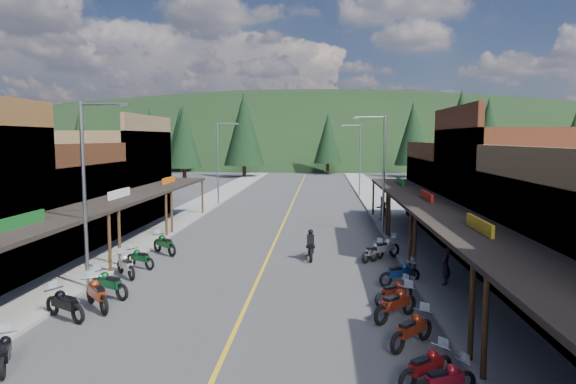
% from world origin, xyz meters
% --- Properties ---
extents(ground, '(220.00, 220.00, 0.00)m').
position_xyz_m(ground, '(0.00, 0.00, 0.00)').
color(ground, '#38383A').
rests_on(ground, ground).
extents(centerline, '(0.15, 90.00, 0.01)m').
position_xyz_m(centerline, '(0.00, 20.00, 0.01)').
color(centerline, gold).
rests_on(centerline, ground).
extents(sidewalk_west, '(3.40, 94.00, 0.15)m').
position_xyz_m(sidewalk_west, '(-8.70, 20.00, 0.07)').
color(sidewalk_west, gray).
rests_on(sidewalk_west, ground).
extents(sidewalk_east, '(3.40, 94.00, 0.15)m').
position_xyz_m(sidewalk_east, '(8.70, 20.00, 0.07)').
color(sidewalk_east, gray).
rests_on(sidewalk_east, ground).
extents(shop_west_2, '(10.90, 9.00, 6.20)m').
position_xyz_m(shop_west_2, '(-13.75, 1.70, 2.53)').
color(shop_west_2, '#3F2111').
rests_on(shop_west_2, ground).
extents(shop_west_3, '(10.90, 10.20, 8.20)m').
position_xyz_m(shop_west_3, '(-13.78, 11.30, 3.52)').
color(shop_west_3, brown).
rests_on(shop_west_3, ground).
extents(shop_east_2, '(10.90, 9.00, 8.20)m').
position_xyz_m(shop_east_2, '(13.78, 1.70, 3.52)').
color(shop_east_2, '#562B19').
rests_on(shop_east_2, ground).
extents(shop_east_3, '(10.90, 10.20, 6.20)m').
position_xyz_m(shop_east_3, '(13.75, 11.30, 2.53)').
color(shop_east_3, '#4C2D16').
rests_on(shop_east_3, ground).
extents(streetlight_0, '(2.16, 0.18, 8.00)m').
position_xyz_m(streetlight_0, '(-6.95, -6.00, 4.46)').
color(streetlight_0, gray).
rests_on(streetlight_0, ground).
extents(streetlight_1, '(2.16, 0.18, 8.00)m').
position_xyz_m(streetlight_1, '(-6.95, 22.00, 4.46)').
color(streetlight_1, gray).
rests_on(streetlight_1, ground).
extents(streetlight_2, '(2.16, 0.18, 8.00)m').
position_xyz_m(streetlight_2, '(6.95, 8.00, 4.46)').
color(streetlight_2, gray).
rests_on(streetlight_2, ground).
extents(streetlight_3, '(2.16, 0.18, 8.00)m').
position_xyz_m(streetlight_3, '(6.95, 30.00, 4.46)').
color(streetlight_3, gray).
rests_on(streetlight_3, ground).
extents(ridge_hill, '(310.00, 140.00, 60.00)m').
position_xyz_m(ridge_hill, '(0.00, 135.00, 0.00)').
color(ridge_hill, black).
rests_on(ridge_hill, ground).
extents(pine_0, '(5.04, 5.04, 11.00)m').
position_xyz_m(pine_0, '(-40.00, 62.00, 6.48)').
color(pine_0, black).
rests_on(pine_0, ground).
extents(pine_1, '(5.88, 5.88, 12.50)m').
position_xyz_m(pine_1, '(-24.00, 70.00, 7.24)').
color(pine_1, black).
rests_on(pine_1, ground).
extents(pine_2, '(6.72, 6.72, 14.00)m').
position_xyz_m(pine_2, '(-10.00, 58.00, 7.99)').
color(pine_2, black).
rests_on(pine_2, ground).
extents(pine_3, '(5.04, 5.04, 11.00)m').
position_xyz_m(pine_3, '(4.00, 66.00, 6.48)').
color(pine_3, black).
rests_on(pine_3, ground).
extents(pine_4, '(5.88, 5.88, 12.50)m').
position_xyz_m(pine_4, '(18.00, 60.00, 7.24)').
color(pine_4, black).
rests_on(pine_4, ground).
extents(pine_5, '(6.72, 6.72, 14.00)m').
position_xyz_m(pine_5, '(34.00, 72.00, 7.99)').
color(pine_5, black).
rests_on(pine_5, ground).
extents(pine_6, '(5.04, 5.04, 11.00)m').
position_xyz_m(pine_6, '(46.00, 64.00, 6.48)').
color(pine_6, black).
rests_on(pine_6, ground).
extents(pine_7, '(5.88, 5.88, 12.50)m').
position_xyz_m(pine_7, '(-32.00, 76.00, 7.24)').
color(pine_7, black).
rests_on(pine_7, ground).
extents(pine_8, '(4.48, 4.48, 10.00)m').
position_xyz_m(pine_8, '(-22.00, 40.00, 5.98)').
color(pine_8, black).
rests_on(pine_8, ground).
extents(pine_9, '(4.93, 4.93, 10.80)m').
position_xyz_m(pine_9, '(24.00, 45.00, 6.38)').
color(pine_9, black).
rests_on(pine_9, ground).
extents(pine_10, '(5.38, 5.38, 11.60)m').
position_xyz_m(pine_10, '(-18.00, 50.00, 6.78)').
color(pine_10, black).
rests_on(pine_10, ground).
extents(pine_11, '(5.82, 5.82, 12.40)m').
position_xyz_m(pine_11, '(20.00, 38.00, 7.19)').
color(pine_11, black).
rests_on(pine_11, ground).
extents(bike_west_2, '(1.43, 1.98, 1.08)m').
position_xyz_m(bike_west_2, '(-5.95, -13.60, 0.54)').
color(bike_west_2, black).
rests_on(bike_west_2, ground).
extents(bike_west_3, '(2.27, 1.76, 1.26)m').
position_xyz_m(bike_west_3, '(-6.25, -9.63, 0.63)').
color(bike_west_3, black).
rests_on(bike_west_3, ground).
extents(bike_west_4, '(2.10, 2.26, 1.32)m').
position_xyz_m(bike_west_4, '(-5.59, -8.45, 0.66)').
color(bike_west_4, maroon).
rests_on(bike_west_4, ground).
extents(bike_west_5, '(2.28, 1.71, 1.26)m').
position_xyz_m(bike_west_5, '(-5.74, -7.01, 0.63)').
color(bike_west_5, '#0D4120').
rests_on(bike_west_5, ground).
extents(bike_west_6, '(1.93, 2.11, 1.23)m').
position_xyz_m(bike_west_6, '(-6.24, -3.89, 0.61)').
color(bike_west_6, '#A4A4A9').
rests_on(bike_west_6, ground).
extents(bike_west_7, '(2.02, 1.58, 1.12)m').
position_xyz_m(bike_west_7, '(-6.15, -2.25, 0.56)').
color(bike_west_7, '#0C3F1D').
rests_on(bike_west_7, ground).
extents(bike_west_8, '(2.17, 2.11, 1.30)m').
position_xyz_m(bike_west_8, '(-5.87, 0.84, 0.65)').
color(bike_west_8, '#0C3C15').
rests_on(bike_west_8, ground).
extents(bike_east_1, '(1.95, 1.35, 1.06)m').
position_xyz_m(bike_east_1, '(5.99, -14.45, 0.53)').
color(bike_east_1, maroon).
rests_on(bike_east_1, ground).
extents(bike_east_2, '(1.95, 1.75, 1.13)m').
position_xyz_m(bike_east_2, '(5.68, -13.78, 0.56)').
color(bike_east_2, maroon).
rests_on(bike_east_2, ground).
extents(bike_east_3, '(1.98, 2.09, 1.23)m').
position_xyz_m(bike_east_3, '(5.74, -11.28, 0.62)').
color(bike_east_3, maroon).
rests_on(bike_east_3, ground).
extents(bike_east_4, '(2.15, 2.17, 1.31)m').
position_xyz_m(bike_east_4, '(5.58, -8.88, 0.66)').
color(bike_east_4, maroon).
rests_on(bike_east_4, ground).
extents(bike_east_5, '(1.91, 1.65, 1.09)m').
position_xyz_m(bike_east_5, '(5.77, -7.11, 0.54)').
color(bike_east_5, maroon).
rests_on(bike_east_5, ground).
extents(bike_east_6, '(2.15, 1.57, 1.18)m').
position_xyz_m(bike_east_6, '(6.39, -4.44, 0.59)').
color(bike_east_6, navy).
rests_on(bike_east_6, ground).
extents(bike_east_7, '(1.73, 1.95, 1.12)m').
position_xyz_m(bike_east_7, '(5.65, -0.00, 0.56)').
color(bike_east_7, gray).
rests_on(bike_east_7, ground).
extents(bike_east_8, '(2.24, 2.15, 1.33)m').
position_xyz_m(bike_east_8, '(6.29, 0.42, 0.67)').
color(bike_east_8, gray).
rests_on(bike_east_8, ground).
extents(rider_on_bike, '(0.84, 2.24, 1.68)m').
position_xyz_m(rider_on_bike, '(2.34, 0.25, 0.67)').
color(rider_on_bike, black).
rests_on(rider_on_bike, ground).
extents(pedestrian_east_a, '(0.60, 0.70, 1.64)m').
position_xyz_m(pedestrian_east_a, '(8.30, -4.76, 0.97)').
color(pedestrian_east_a, '#261C2B').
rests_on(pedestrian_east_a, sidewalk_east).
extents(pedestrian_east_b, '(1.00, 0.73, 1.84)m').
position_xyz_m(pedestrian_east_b, '(7.61, 13.16, 1.07)').
color(pedestrian_east_b, brown).
rests_on(pedestrian_east_b, sidewalk_east).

